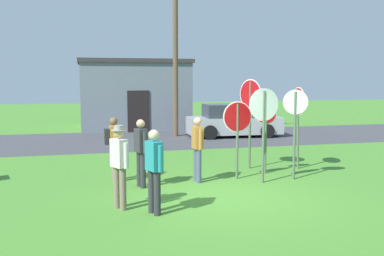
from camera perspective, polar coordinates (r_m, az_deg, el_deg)
The scene contains 16 objects.
ground_plane at distance 10.12m, azimuth 3.82°, elevation -8.83°, with size 80.00×80.00×0.00m, color #47842D.
street_asphalt at distance 19.36m, azimuth -4.90°, elevation -1.47°, with size 60.00×6.40×0.01m, color #424247.
building_background at distance 24.42m, azimuth -7.82°, elevation 4.50°, with size 5.84×5.30×3.70m.
utility_pole at distance 20.27m, azimuth -2.21°, elevation 11.78°, with size 1.80×0.24×8.73m.
parked_car_on_street at distance 20.28m, azimuth 5.33°, elevation 0.84°, with size 4.39×2.20×1.51m.
stop_sign_leaning_right at distance 13.14m, azimuth 13.82°, elevation 1.98°, with size 0.14×0.83×2.44m.
stop_sign_rear_right at distance 11.55m, azimuth 6.00°, elevation 0.26°, with size 0.82×0.08×2.09m.
stop_sign_far_back at distance 12.33m, azimuth 9.70°, elevation 0.21°, with size 0.61×0.09×2.02m.
stop_sign_leaning_left at distance 11.74m, azimuth 13.42°, elevation 1.07°, with size 0.58×0.32×2.39m.
stop_sign_nearest at distance 11.16m, azimuth 9.42°, elevation 1.34°, with size 0.83×0.12×2.44m.
stop_sign_rear_left at distance 12.91m, azimuth 7.67°, elevation 2.81°, with size 0.35×0.82×2.67m.
person_holding_notes at distance 8.57m, azimuth -5.02°, elevation -5.13°, with size 0.33×0.54×1.69m.
person_in_dark_shirt at distance 10.72m, azimuth -6.75°, elevation -2.80°, with size 0.31×0.55×1.69m.
person_in_blue at distance 11.19m, azimuth 0.73°, elevation -2.36°, with size 0.24×0.57×1.69m.
person_near_signs at distance 11.41m, azimuth -10.34°, elevation -2.14°, with size 0.36×0.57×1.69m.
person_with_sunhat at distance 8.97m, azimuth -9.56°, elevation -4.45°, with size 0.37×0.51×1.74m.
Camera 1 is at (-2.99, -9.29, 2.67)m, focal length 40.46 mm.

